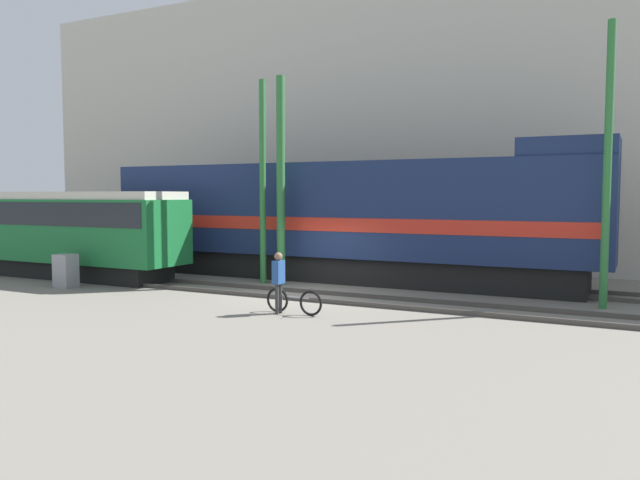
{
  "coord_description": "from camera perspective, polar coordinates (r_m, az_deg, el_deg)",
  "views": [
    {
      "loc": [
        9.77,
        -18.28,
        3.33
      ],
      "look_at": [
        0.29,
        0.39,
        1.8
      ],
      "focal_mm": 35.0,
      "sensor_mm": 36.0,
      "label": 1
    }
  ],
  "objects": [
    {
      "name": "bicycle",
      "position": [
        17.46,
        -2.41,
        -5.63
      ],
      "size": [
        1.79,
        0.44,
        0.77
      ],
      "color": "black",
      "rests_on": "ground"
    },
    {
      "name": "signal_box",
      "position": [
        24.13,
        -22.23,
        -2.63
      ],
      "size": [
        0.7,
        0.6,
        1.2
      ],
      "color": "gray",
      "rests_on": "ground"
    },
    {
      "name": "track_far",
      "position": [
        24.24,
        2.91,
        -3.56
      ],
      "size": [
        60.0,
        1.51,
        0.14
      ],
      "color": "#47423D",
      "rests_on": "ground"
    },
    {
      "name": "building_backdrop",
      "position": [
        31.74,
        8.99,
        10.36
      ],
      "size": [
        42.91,
        6.0,
        13.56
      ],
      "color": "beige",
      "rests_on": "ground"
    },
    {
      "name": "ground_plane",
      "position": [
        20.99,
        -1.18,
        -4.95
      ],
      "size": [
        120.0,
        120.0,
        0.0
      ],
      "primitive_type": "plane",
      "color": "slate"
    },
    {
      "name": "streetcar",
      "position": [
        27.34,
        -22.71,
        1.0
      ],
      "size": [
        11.51,
        2.54,
        3.44
      ],
      "color": "black",
      "rests_on": "ground"
    },
    {
      "name": "track_near",
      "position": [
        20.45,
        -1.99,
        -5.0
      ],
      "size": [
        60.0,
        1.5,
        0.14
      ],
      "color": "#47423D",
      "rests_on": "ground"
    },
    {
      "name": "utility_pole_left",
      "position": [
        23.41,
        -5.27,
        5.27
      ],
      "size": [
        0.23,
        0.23,
        7.57
      ],
      "color": "#2D7238",
      "rests_on": "ground"
    },
    {
      "name": "person",
      "position": [
        17.44,
        -3.82,
        -3.34
      ],
      "size": [
        0.23,
        0.37,
        1.72
      ],
      "color": "#333333",
      "rests_on": "ground"
    },
    {
      "name": "utility_pole_center",
      "position": [
        23.0,
        -3.61,
        5.39
      ],
      "size": [
        0.31,
        0.31,
        7.64
      ],
      "color": "#2D7238",
      "rests_on": "ground"
    },
    {
      "name": "freight_locomotive",
      "position": [
        24.21,
        2.01,
        1.95
      ],
      "size": [
        19.67,
        3.04,
        5.14
      ],
      "color": "black",
      "rests_on": "ground"
    },
    {
      "name": "utility_pole_right",
      "position": [
        19.84,
        24.79,
        6.13
      ],
      "size": [
        0.23,
        0.23,
        8.28
      ],
      "color": "#2D7238",
      "rests_on": "ground"
    }
  ]
}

